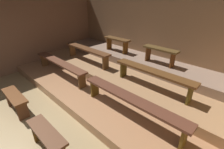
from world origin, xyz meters
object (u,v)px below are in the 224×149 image
bench_floor_right (47,136)px  bench_floor_left (15,99)px  bench_lower_left (60,64)px  bench_lower_right (130,100)px  bench_middle_left (87,51)px  bench_middle_right (153,73)px  bench_upper_left (117,42)px  bench_upper_right (160,52)px

bench_floor_right → bench_floor_left: bearing=180.0°
bench_lower_left → bench_lower_right: size_ratio=1.00×
bench_floor_right → bench_lower_right: bearing=68.7°
bench_lower_left → bench_middle_left: 1.00m
bench_floor_right → bench_middle_right: size_ratio=0.48×
bench_upper_left → bench_upper_right: same height
bench_lower_right → bench_middle_left: bench_middle_left is taller
bench_lower_right → bench_upper_right: bench_upper_right is taller
bench_floor_right → bench_upper_left: bench_upper_left is taller
bench_floor_left → bench_middle_right: bearing=50.4°
bench_middle_left → bench_upper_right: size_ratio=1.98×
bench_lower_right → bench_upper_left: size_ratio=2.39×
bench_middle_left → bench_lower_left: bearing=-96.8°
bench_floor_right → bench_lower_right: (0.59, 1.50, 0.27)m
bench_upper_left → bench_upper_right: 1.69m
bench_floor_left → bench_upper_left: (-0.06, 3.50, 0.68)m
bench_floor_right → bench_middle_right: bearing=79.2°
bench_floor_right → bench_lower_left: bench_lower_left is taller
bench_floor_left → bench_upper_left: bearing=91.0°
bench_middle_right → bench_upper_right: (-0.41, 1.03, 0.19)m
bench_middle_right → bench_upper_right: size_ratio=1.98×
bench_middle_right → bench_upper_left: size_ratio=1.98×
bench_lower_right → bench_middle_right: (-0.12, 0.97, 0.22)m
bench_middle_right → bench_upper_left: (-2.10, 1.03, 0.19)m
bench_floor_left → bench_lower_left: bench_lower_left is taller
bench_lower_left → bench_middle_right: (2.63, 0.97, 0.22)m
bench_middle_left → bench_middle_right: same height
bench_floor_right → bench_middle_left: 3.24m
bench_floor_left → bench_floor_right: bearing=0.0°
bench_floor_right → bench_upper_right: (0.06, 3.50, 0.68)m
bench_middle_left → bench_lower_right: bearing=-20.2°
bench_middle_left → bench_floor_right: bearing=-50.4°
bench_floor_left → bench_middle_left: bench_middle_left is taller
bench_middle_right → bench_middle_left: bearing=180.0°
bench_floor_left → bench_lower_right: (2.16, 1.50, 0.27)m
bench_floor_left → bench_middle_right: (2.04, 2.47, 0.49)m
bench_floor_right → bench_lower_left: 2.64m
bench_lower_right → bench_upper_right: 2.11m
bench_floor_left → bench_lower_right: 2.64m
bench_floor_right → bench_middle_left: bearing=129.6°
bench_floor_right → bench_upper_right: bench_upper_right is taller
bench_upper_left → bench_middle_left: bearing=-111.7°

